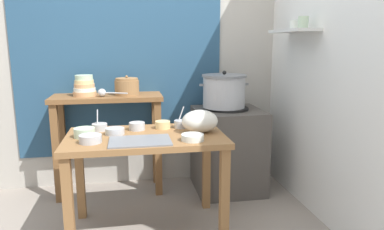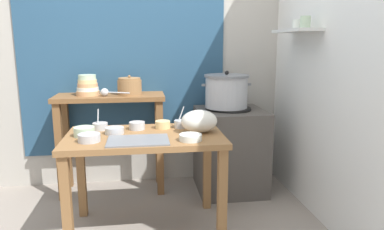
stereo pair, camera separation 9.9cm
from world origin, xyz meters
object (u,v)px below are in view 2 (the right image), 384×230
at_px(prep_bowl_0, 89,137).
at_px(prep_bowl_7, 191,137).
at_px(back_shelf_table, 111,119).
at_px(serving_tray, 138,140).
at_px(clay_pot, 130,86).
at_px(prep_bowl_4, 114,130).
at_px(prep_bowl_1, 100,126).
at_px(ladle, 106,92).
at_px(steamer_pot, 226,91).
at_px(prep_bowl_2, 84,131).
at_px(prep_bowl_6, 137,125).
at_px(stove_block, 230,150).
at_px(prep_bowl_5, 181,124).
at_px(bowl_stack_enamel, 88,86).
at_px(plastic_bag, 199,121).
at_px(prep_table, 145,150).
at_px(prep_bowl_3, 163,124).

relative_size(prep_bowl_0, prep_bowl_7, 0.96).
xyz_separation_m(back_shelf_table, serving_tray, (0.25, -0.93, 0.05)).
relative_size(clay_pot, prep_bowl_4, 1.60).
bearing_deg(prep_bowl_1, ladle, 89.71).
height_order(steamer_pot, ladle, steamer_pot).
relative_size(clay_pot, prep_bowl_2, 1.52).
distance_m(prep_bowl_2, prep_bowl_6, 0.39).
height_order(stove_block, prep_bowl_7, stove_block).
distance_m(back_shelf_table, prep_bowl_5, 0.83).
bearing_deg(prep_bowl_1, prep_bowl_4, -49.60).
bearing_deg(prep_bowl_5, clay_pot, 123.60).
distance_m(prep_bowl_1, prep_bowl_5, 0.60).
xyz_separation_m(bowl_stack_enamel, ladle, (0.16, -0.08, -0.05)).
bearing_deg(plastic_bag, stove_block, 57.81).
bearing_deg(back_shelf_table, ladle, -108.15).
relative_size(bowl_stack_enamel, ladle, 0.78).
distance_m(steamer_pot, bowl_stack_enamel, 1.23).
height_order(prep_table, prep_bowl_3, prep_bowl_3).
distance_m(bowl_stack_enamel, prep_bowl_3, 0.88).
bearing_deg(prep_bowl_5, prep_bowl_7, -86.15).
bearing_deg(plastic_bag, serving_tray, -157.77).
relative_size(stove_block, prep_bowl_5, 4.80).
xyz_separation_m(prep_bowl_2, prep_bowl_3, (0.55, 0.16, -0.00)).
bearing_deg(prep_bowl_4, prep_table, -14.23).
bearing_deg(prep_bowl_5, bowl_stack_enamel, 142.20).
bearing_deg(back_shelf_table, prep_bowl_4, -83.20).
bearing_deg(serving_tray, prep_bowl_4, 126.75).
distance_m(prep_bowl_2, prep_bowl_7, 0.74).
relative_size(steamer_pot, prep_bowl_6, 3.87).
bearing_deg(prep_bowl_4, prep_bowl_6, 34.10).
bearing_deg(prep_table, back_shelf_table, 111.30).
relative_size(prep_bowl_1, prep_bowl_2, 1.09).
distance_m(ladle, prep_bowl_7, 1.09).
bearing_deg(back_shelf_table, prep_bowl_6, -68.10).
bearing_deg(clay_pot, plastic_bag, -55.87).
relative_size(prep_table, stove_block, 1.41).
xyz_separation_m(plastic_bag, prep_bowl_2, (-0.80, 0.00, -0.05)).
bearing_deg(serving_tray, prep_bowl_7, -5.19).
distance_m(back_shelf_table, prep_bowl_7, 1.13).
distance_m(ladle, plastic_bag, 0.99).
height_order(plastic_bag, prep_bowl_6, plastic_bag).
distance_m(stove_block, prep_bowl_4, 1.20).
distance_m(clay_pot, plastic_bag, 0.93).
relative_size(bowl_stack_enamel, prep_bowl_1, 1.29).
bearing_deg(ladle, clay_pot, 22.32).
xyz_separation_m(prep_bowl_1, prep_bowl_7, (0.62, -0.39, -0.01)).
distance_m(back_shelf_table, stove_block, 1.12).
relative_size(bowl_stack_enamel, prep_bowl_2, 1.40).
xyz_separation_m(plastic_bag, prep_bowl_4, (-0.60, 0.05, -0.06)).
bearing_deg(prep_table, prep_bowl_5, 31.33).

